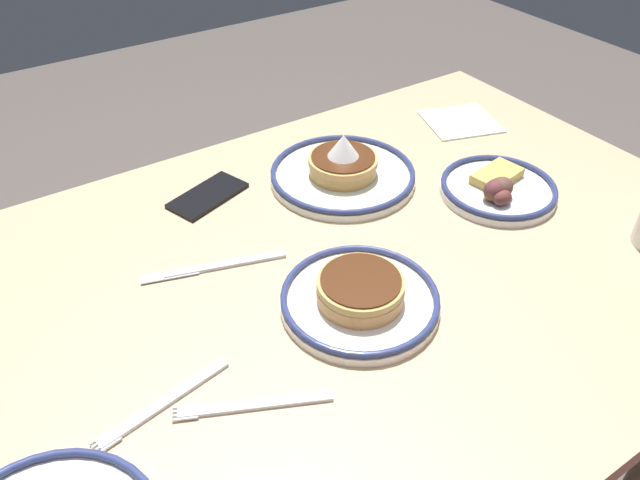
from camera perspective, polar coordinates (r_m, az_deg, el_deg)
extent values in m
cube|color=tan|center=(1.00, 1.87, -3.36)|extent=(1.39, 0.93, 0.04)
cylinder|color=tan|center=(1.75, 10.91, 1.55)|extent=(0.06, 0.06, 0.69)
cylinder|color=white|center=(1.19, 16.04, 4.37)|extent=(0.21, 0.21, 0.01)
torus|color=navy|center=(1.18, 16.14, 4.85)|extent=(0.21, 0.21, 0.01)
cube|color=gold|center=(1.20, 15.97, 5.70)|extent=(0.10, 0.07, 0.02)
ellipsoid|color=brown|center=(1.15, 16.26, 4.62)|extent=(0.05, 0.04, 0.04)
ellipsoid|color=brown|center=(1.14, 15.80, 4.29)|extent=(0.04, 0.03, 0.03)
ellipsoid|color=brown|center=(1.14, 16.43, 3.77)|extent=(0.04, 0.03, 0.03)
ellipsoid|color=brown|center=(1.14, 15.93, 4.49)|extent=(0.05, 0.04, 0.04)
ellipsoid|color=brown|center=(1.14, 16.02, 4.26)|extent=(0.04, 0.03, 0.03)
cylinder|color=white|center=(0.92, 3.67, -5.74)|extent=(0.24, 0.24, 0.01)
torus|color=navy|center=(0.91, 3.70, -5.20)|extent=(0.23, 0.23, 0.01)
cylinder|color=tan|center=(0.91, 3.70, -5.15)|extent=(0.13, 0.13, 0.01)
cylinder|color=tan|center=(0.90, 3.73, -4.60)|extent=(0.13, 0.13, 0.01)
cylinder|color=tan|center=(0.89, 3.76, -4.04)|extent=(0.13, 0.13, 0.01)
cylinder|color=#4C2814|center=(0.89, 3.78, -3.68)|extent=(0.12, 0.12, 0.00)
cylinder|color=silver|center=(1.18, 2.09, 5.83)|extent=(0.28, 0.28, 0.01)
torus|color=navy|center=(1.18, 2.11, 6.32)|extent=(0.27, 0.27, 0.01)
cylinder|color=gold|center=(1.18, 2.11, 6.36)|extent=(0.13, 0.13, 0.01)
cylinder|color=tan|center=(1.17, 2.12, 6.86)|extent=(0.13, 0.13, 0.01)
cylinder|color=#DB9F54|center=(1.17, 2.13, 7.36)|extent=(0.13, 0.13, 0.01)
cylinder|color=#4C2814|center=(1.16, 2.14, 7.68)|extent=(0.12, 0.12, 0.00)
cone|color=white|center=(1.15, 2.17, 8.68)|extent=(0.06, 0.06, 0.04)
cube|color=black|center=(1.16, -10.29, 4.05)|extent=(0.16, 0.12, 0.01)
cube|color=white|center=(1.42, 12.81, 10.59)|extent=(0.19, 0.18, 0.00)
cube|color=silver|center=(0.80, -5.90, -14.84)|extent=(0.18, 0.09, 0.01)
cube|color=silver|center=(0.81, -12.28, -14.77)|extent=(0.03, 0.02, 0.00)
cube|color=silver|center=(0.81, -12.29, -15.10)|extent=(0.03, 0.02, 0.00)
cube|color=silver|center=(0.81, -12.30, -15.44)|extent=(0.03, 0.02, 0.00)
cube|color=silver|center=(0.80, -12.32, -15.79)|extent=(0.03, 0.02, 0.00)
cube|color=silver|center=(0.83, -13.99, -14.22)|extent=(0.18, 0.05, 0.01)
cube|color=silver|center=(0.81, -19.45, -16.69)|extent=(0.03, 0.01, 0.00)
cube|color=silver|center=(0.81, -19.25, -16.96)|extent=(0.03, 0.01, 0.00)
cube|color=silver|center=(0.81, -19.04, -17.24)|extent=(0.03, 0.01, 0.00)
cube|color=silver|center=(0.80, -18.83, -17.52)|extent=(0.03, 0.01, 0.00)
cube|color=silver|center=(1.00, -8.69, -2.24)|extent=(0.19, 0.07, 0.01)
cube|color=silver|center=(0.99, -13.67, -3.12)|extent=(0.09, 0.05, 0.00)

